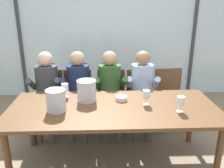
# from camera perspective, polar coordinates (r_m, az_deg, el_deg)

# --- Properties ---
(ground) EXTENTS (14.00, 14.00, 0.00)m
(ground) POSITION_cam_1_polar(r_m,az_deg,el_deg) (3.92, -0.39, -9.13)
(ground) COLOR #847056
(window_glass_panel) EXTENTS (7.56, 0.03, 2.60)m
(window_glass_panel) POSITION_cam_1_polar(r_m,az_deg,el_deg) (4.77, -0.97, 12.44)
(window_glass_panel) COLOR silver
(window_glass_panel) RESTS_ON ground
(window_mullion_left) EXTENTS (0.06, 0.06, 2.60)m
(window_mullion_left) POSITION_cam_1_polar(r_m,az_deg,el_deg) (5.01, -21.23, 11.50)
(window_mullion_left) COLOR #38383D
(window_mullion_left) RESTS_ON ground
(window_mullion_right) EXTENTS (0.06, 0.06, 2.60)m
(window_mullion_right) POSITION_cam_1_polar(r_m,az_deg,el_deg) (5.08, 19.01, 11.85)
(window_mullion_right) COLOR #38383D
(window_mullion_right) RESTS_ON ground
(hillside_vineyard) EXTENTS (13.56, 2.40, 1.85)m
(hillside_vineyard) POSITION_cam_1_polar(r_m,az_deg,el_deg) (8.52, -1.59, 12.89)
(hillside_vineyard) COLOR #386633
(hillside_vineyard) RESTS_ON ground
(dining_table) EXTENTS (2.36, 1.01, 0.74)m
(dining_table) POSITION_cam_1_polar(r_m,az_deg,el_deg) (2.73, 0.30, -6.72)
(dining_table) COLOR brown
(dining_table) RESTS_ON ground
(chair_near_curtain) EXTENTS (0.45, 0.45, 0.88)m
(chair_near_curtain) POSITION_cam_1_polar(r_m,az_deg,el_deg) (3.74, -14.89, -2.60)
(chair_near_curtain) COLOR brown
(chair_near_curtain) RESTS_ON ground
(chair_left_of_center) EXTENTS (0.46, 0.46, 0.88)m
(chair_left_of_center) POSITION_cam_1_polar(r_m,az_deg,el_deg) (3.66, -8.14, -2.60)
(chair_left_of_center) COLOR brown
(chair_left_of_center) RESTS_ON ground
(chair_center) EXTENTS (0.45, 0.45, 0.88)m
(chair_center) POSITION_cam_1_polar(r_m,az_deg,el_deg) (3.63, -0.16, -2.58)
(chair_center) COLOR brown
(chair_center) RESTS_ON ground
(chair_right_of_center) EXTENTS (0.50, 0.50, 0.88)m
(chair_right_of_center) POSITION_cam_1_polar(r_m,az_deg,el_deg) (3.68, 7.09, -2.44)
(chair_right_of_center) COLOR brown
(chair_right_of_center) RESTS_ON ground
(chair_near_window_right) EXTENTS (0.46, 0.46, 0.88)m
(chair_near_window_right) POSITION_cam_1_polar(r_m,az_deg,el_deg) (3.80, 13.52, -2.15)
(chair_near_window_right) COLOR brown
(chair_near_window_right) RESTS_ON ground
(person_charcoal_jacket) EXTENTS (0.47, 0.61, 1.20)m
(person_charcoal_jacket) POSITION_cam_1_polar(r_m,az_deg,el_deg) (3.53, -15.36, -0.97)
(person_charcoal_jacket) COLOR #38383D
(person_charcoal_jacket) RESTS_ON ground
(person_navy_polo) EXTENTS (0.46, 0.61, 1.20)m
(person_navy_polo) POSITION_cam_1_polar(r_m,az_deg,el_deg) (3.45, -8.09, -0.90)
(person_navy_polo) COLOR #192347
(person_navy_polo) RESTS_ON ground
(person_olive_shirt) EXTENTS (0.48, 0.62, 1.20)m
(person_olive_shirt) POSITION_cam_1_polar(r_m,az_deg,el_deg) (3.44, -0.45, -0.80)
(person_olive_shirt) COLOR #2D5123
(person_olive_shirt) RESTS_ON ground
(person_pale_blue_shirt) EXTENTS (0.49, 0.63, 1.20)m
(person_pale_blue_shirt) POSITION_cam_1_polar(r_m,az_deg,el_deg) (3.48, 7.22, -0.68)
(person_pale_blue_shirt) COLOR #9EB2D1
(person_pale_blue_shirt) RESTS_ON ground
(ice_bucket_primary) EXTENTS (0.22, 0.22, 0.25)m
(ice_bucket_primary) POSITION_cam_1_polar(r_m,az_deg,el_deg) (2.62, -13.25, -3.77)
(ice_bucket_primary) COLOR #B7B7BC
(ice_bucket_primary) RESTS_ON dining_table
(ice_bucket_secondary) EXTENTS (0.23, 0.23, 0.26)m
(ice_bucket_secondary) POSITION_cam_1_polar(r_m,az_deg,el_deg) (2.83, -6.08, -1.53)
(ice_bucket_secondary) COLOR #B7B7BC
(ice_bucket_secondary) RESTS_ON dining_table
(tasting_bowl) EXTENTS (0.14, 0.14, 0.05)m
(tasting_bowl) POSITION_cam_1_polar(r_m,az_deg,el_deg) (2.87, 2.24, -3.40)
(tasting_bowl) COLOR silver
(tasting_bowl) RESTS_ON dining_table
(wine_glass_by_left_taster) EXTENTS (0.08, 0.08, 0.17)m
(wine_glass_by_left_taster) POSITION_cam_1_polar(r_m,az_deg,el_deg) (2.74, 8.20, -2.62)
(wine_glass_by_left_taster) COLOR silver
(wine_glass_by_left_taster) RESTS_ON dining_table
(wine_glass_near_bucket) EXTENTS (0.08, 0.08, 0.17)m
(wine_glass_near_bucket) POSITION_cam_1_polar(r_m,az_deg,el_deg) (2.64, 16.09, -3.96)
(wine_glass_near_bucket) COLOR silver
(wine_glass_near_bucket) RESTS_ON dining_table
(wine_glass_center_pour) EXTENTS (0.08, 0.08, 0.17)m
(wine_glass_center_pour) POSITION_cam_1_polar(r_m,az_deg,el_deg) (2.98, -11.17, -0.97)
(wine_glass_center_pour) COLOR silver
(wine_glass_center_pour) RESTS_ON dining_table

